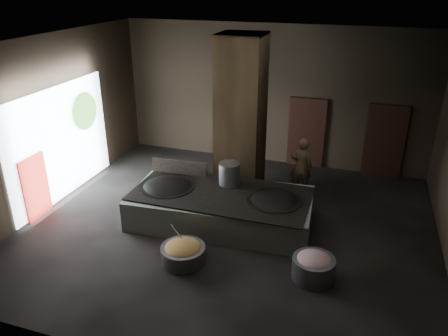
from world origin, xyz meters
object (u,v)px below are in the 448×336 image
(wok_right, at_px, (274,203))
(stock_pot, at_px, (229,174))
(cook, at_px, (301,166))
(wok_left, at_px, (168,189))
(veg_basin, at_px, (183,254))
(meat_basin, at_px, (313,268))
(hearth_platform, at_px, (221,208))

(wok_right, bearing_deg, stock_pot, 158.96)
(cook, bearing_deg, wok_left, 28.86)
(veg_basin, relative_size, meat_basin, 1.12)
(wok_right, distance_m, stock_pot, 1.44)
(hearth_platform, distance_m, meat_basin, 3.00)
(meat_basin, bearing_deg, wok_right, 126.83)
(meat_basin, bearing_deg, hearth_platform, 148.58)
(stock_pot, bearing_deg, meat_basin, -40.11)
(hearth_platform, bearing_deg, wok_right, -1.81)
(cook, height_order, veg_basin, cook)
(veg_basin, bearing_deg, wok_right, 49.89)
(hearth_platform, distance_m, wok_right, 1.40)
(wok_right, xyz_separation_m, cook, (0.30, 2.21, 0.10))
(wok_left, distance_m, wok_right, 2.80)
(wok_right, relative_size, meat_basin, 1.49)
(hearth_platform, xyz_separation_m, stock_pot, (0.05, 0.55, 0.74))
(veg_basin, bearing_deg, hearth_platform, 82.08)
(stock_pot, distance_m, cook, 2.36)
(wok_left, bearing_deg, veg_basin, -56.65)
(wok_right, bearing_deg, meat_basin, -53.17)
(hearth_platform, relative_size, veg_basin, 4.55)
(stock_pot, relative_size, veg_basin, 0.59)
(meat_basin, bearing_deg, stock_pot, 139.89)
(meat_basin, bearing_deg, veg_basin, -173.97)
(meat_basin, bearing_deg, wok_left, 159.32)
(hearth_platform, relative_size, meat_basin, 5.08)
(wok_left, xyz_separation_m, stock_pot, (1.50, 0.60, 0.38))
(stock_pot, bearing_deg, cook, 46.80)
(hearth_platform, height_order, stock_pot, stock_pot)
(veg_basin, bearing_deg, cook, 65.09)
(hearth_platform, distance_m, cook, 2.84)
(wok_left, distance_m, stock_pot, 1.66)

